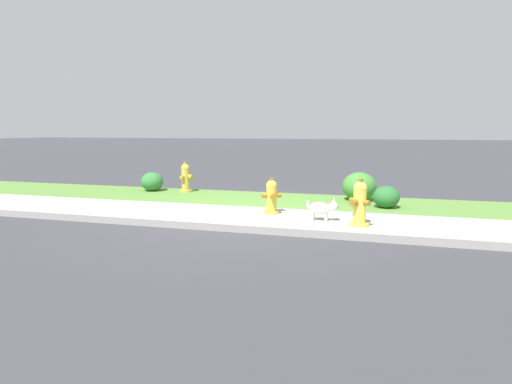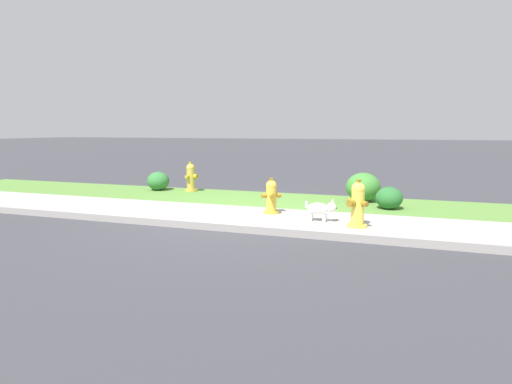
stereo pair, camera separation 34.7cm
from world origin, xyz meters
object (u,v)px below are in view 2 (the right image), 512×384
(fire_hydrant_near_corner, at_px, (271,197))
(fire_hydrant_at_driveway, at_px, (357,204))
(fire_hydrant_by_grass_verge, at_px, (191,177))
(shrub_bush_mid_verge, at_px, (363,187))
(shrub_bush_far_verge, at_px, (158,181))
(small_white_dog, at_px, (321,209))
(shrub_bush_near_lamp, at_px, (389,198))

(fire_hydrant_near_corner, xyz_separation_m, fire_hydrant_at_driveway, (1.62, -0.61, 0.06))
(fire_hydrant_by_grass_verge, height_order, shrub_bush_mid_verge, fire_hydrant_by_grass_verge)
(fire_hydrant_at_driveway, relative_size, shrub_bush_far_verge, 1.38)
(fire_hydrant_at_driveway, bearing_deg, shrub_bush_far_verge, 12.64)
(small_white_dog, relative_size, shrub_bush_far_verge, 0.96)
(fire_hydrant_at_driveway, relative_size, shrub_bush_mid_verge, 1.05)
(fire_hydrant_by_grass_verge, distance_m, shrub_bush_mid_verge, 4.31)
(small_white_dog, bearing_deg, fire_hydrant_at_driveway, -17.62)
(shrub_bush_far_verge, bearing_deg, fire_hydrant_near_corner, -28.29)
(fire_hydrant_at_driveway, height_order, small_white_dog, fire_hydrant_at_driveway)
(fire_hydrant_by_grass_verge, bearing_deg, shrub_bush_mid_verge, 98.44)
(fire_hydrant_at_driveway, distance_m, shrub_bush_far_verge, 5.85)
(fire_hydrant_at_driveway, bearing_deg, fire_hydrant_near_corner, 18.13)
(fire_hydrant_by_grass_verge, height_order, small_white_dog, fire_hydrant_by_grass_verge)
(fire_hydrant_by_grass_verge, relative_size, shrub_bush_mid_verge, 1.02)
(small_white_dog, height_order, shrub_bush_mid_verge, shrub_bush_mid_verge)
(shrub_bush_near_lamp, bearing_deg, small_white_dog, -126.22)
(small_white_dog, height_order, shrub_bush_near_lamp, shrub_bush_near_lamp)
(fire_hydrant_by_grass_verge, xyz_separation_m, fire_hydrant_near_corner, (2.72, -2.03, -0.04))
(shrub_bush_far_verge, relative_size, shrub_bush_mid_verge, 0.76)
(shrub_bush_mid_verge, bearing_deg, fire_hydrant_at_driveway, -89.23)
(fire_hydrant_at_driveway, height_order, shrub_bush_mid_verge, fire_hydrant_at_driveway)
(shrub_bush_far_verge, bearing_deg, shrub_bush_mid_verge, -0.75)
(fire_hydrant_near_corner, relative_size, shrub_bush_mid_verge, 0.91)
(fire_hydrant_by_grass_verge, relative_size, shrub_bush_near_lamp, 1.44)
(shrub_bush_near_lamp, bearing_deg, shrub_bush_mid_verge, 126.89)
(small_white_dog, height_order, shrub_bush_far_verge, shrub_bush_far_verge)
(fire_hydrant_near_corner, bearing_deg, fire_hydrant_at_driveway, 131.06)
(small_white_dog, xyz_separation_m, shrub_bush_far_verge, (-4.63, 2.35, 0.01))
(shrub_bush_near_lamp, distance_m, shrub_bush_mid_verge, 0.92)
(fire_hydrant_near_corner, height_order, shrub_bush_far_verge, fire_hydrant_near_corner)
(fire_hydrant_by_grass_verge, relative_size, small_white_dog, 1.39)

